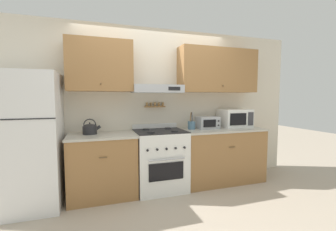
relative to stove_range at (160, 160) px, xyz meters
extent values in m
plane|color=#B2A38E|center=(0.00, -0.31, -0.46)|extent=(16.00, 16.00, 0.00)
cube|color=beige|center=(0.00, 0.37, 0.81)|extent=(5.20, 0.08, 2.55)
cube|color=olive|center=(-0.85, 0.17, 1.42)|extent=(0.92, 0.33, 0.74)
sphere|color=brown|center=(-0.85, -0.01, 1.15)|extent=(0.02, 0.02, 0.02)
cube|color=olive|center=(1.09, 0.17, 1.42)|extent=(1.39, 0.33, 0.74)
sphere|color=brown|center=(1.09, -0.01, 1.15)|extent=(0.02, 0.02, 0.02)
cube|color=#ADAFB5|center=(0.00, 0.15, 1.10)|extent=(0.78, 0.37, 0.12)
cube|color=black|center=(0.22, -0.04, 1.10)|extent=(0.19, 0.01, 0.05)
cube|color=olive|center=(0.00, 0.29, 0.81)|extent=(0.34, 0.07, 0.02)
cylinder|color=olive|center=(-0.14, 0.29, 0.85)|extent=(0.03, 0.03, 0.06)
cylinder|color=olive|center=(-0.07, 0.29, 0.85)|extent=(0.03, 0.03, 0.06)
cylinder|color=olive|center=(0.00, 0.29, 0.85)|extent=(0.03, 0.03, 0.06)
cylinder|color=olive|center=(0.07, 0.29, 0.85)|extent=(0.03, 0.03, 0.06)
cylinder|color=olive|center=(0.14, 0.29, 0.85)|extent=(0.03, 0.03, 0.06)
cube|color=olive|center=(-0.85, 0.02, -0.03)|extent=(0.92, 0.63, 0.87)
cube|color=#B7B2A3|center=(-0.85, 0.02, 0.42)|extent=(0.95, 0.65, 0.03)
cylinder|color=brown|center=(-0.85, -0.31, 0.19)|extent=(0.10, 0.01, 0.01)
cube|color=olive|center=(1.09, 0.02, -0.03)|extent=(1.39, 0.63, 0.87)
cube|color=#B7B2A3|center=(1.09, 0.02, 0.42)|extent=(1.41, 0.65, 0.03)
cylinder|color=brown|center=(1.09, -0.31, 0.19)|extent=(0.10, 0.01, 0.01)
cube|color=white|center=(0.00, 0.00, -0.01)|extent=(0.75, 0.64, 0.91)
cube|color=black|center=(0.00, -0.33, -0.08)|extent=(0.51, 0.01, 0.25)
cylinder|color=#ADAFB5|center=(0.00, -0.35, 0.10)|extent=(0.53, 0.02, 0.02)
cube|color=black|center=(0.00, 0.00, 0.45)|extent=(0.75, 0.64, 0.01)
cylinder|color=#232326|center=(-0.18, -0.15, 0.46)|extent=(0.11, 0.11, 0.02)
cylinder|color=#232326|center=(0.18, -0.15, 0.46)|extent=(0.11, 0.11, 0.02)
cylinder|color=#232326|center=(-0.18, 0.15, 0.46)|extent=(0.11, 0.11, 0.02)
cylinder|color=#232326|center=(0.18, 0.15, 0.46)|extent=(0.11, 0.11, 0.02)
cylinder|color=black|center=(-0.27, -0.34, 0.25)|extent=(0.03, 0.02, 0.03)
cylinder|color=black|center=(-0.14, -0.34, 0.25)|extent=(0.03, 0.02, 0.03)
cylinder|color=black|center=(0.00, -0.34, 0.25)|extent=(0.03, 0.02, 0.03)
cylinder|color=black|center=(0.14, -0.34, 0.25)|extent=(0.03, 0.02, 0.03)
cylinder|color=black|center=(0.27, -0.34, 0.25)|extent=(0.03, 0.02, 0.03)
cube|color=white|center=(0.00, 0.30, 0.49)|extent=(0.75, 0.04, 0.07)
cube|color=white|center=(-1.78, -0.04, 0.41)|extent=(0.82, 0.73, 1.74)
cube|color=black|center=(-1.78, -0.41, 0.72)|extent=(0.82, 0.01, 0.01)
cylinder|color=#232326|center=(-1.02, 0.10, 0.50)|extent=(0.20, 0.20, 0.11)
ellipsoid|color=#232326|center=(-1.02, 0.10, 0.55)|extent=(0.18, 0.18, 0.07)
sphere|color=black|center=(-1.02, 0.10, 0.60)|extent=(0.02, 0.02, 0.02)
cylinder|color=#232326|center=(-0.92, 0.10, 0.51)|extent=(0.12, 0.04, 0.10)
torus|color=black|center=(-1.02, 0.10, 0.57)|extent=(0.17, 0.01, 0.17)
cube|color=white|center=(1.41, 0.12, 0.60)|extent=(0.52, 0.38, 0.32)
cube|color=black|center=(1.35, -0.08, 0.60)|extent=(0.31, 0.01, 0.20)
cube|color=#38383D|center=(1.60, -0.08, 0.60)|extent=(0.10, 0.01, 0.23)
cylinder|color=slate|center=(0.57, 0.10, 0.50)|extent=(0.12, 0.12, 0.13)
cylinder|color=olive|center=(0.55, 0.09, 0.64)|extent=(0.01, 0.05, 0.16)
cylinder|color=#28282B|center=(0.58, 0.10, 0.64)|extent=(0.01, 0.04, 0.16)
cylinder|color=#B2B2B7|center=(0.60, 0.11, 0.64)|extent=(0.01, 0.03, 0.16)
cube|color=#ADAFB5|center=(0.86, 0.10, 0.54)|extent=(0.35, 0.26, 0.20)
cube|color=black|center=(0.84, -0.04, 0.54)|extent=(0.22, 0.01, 0.12)
cylinder|color=black|center=(1.00, -0.04, 0.58)|extent=(0.03, 0.01, 0.03)
cylinder|color=black|center=(1.00, -0.04, 0.50)|extent=(0.03, 0.01, 0.03)
camera|label=1|loc=(-0.94, -3.28, 0.97)|focal=24.00mm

